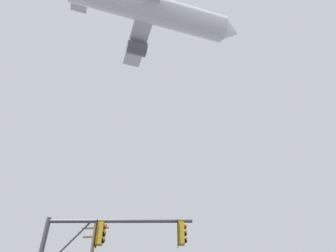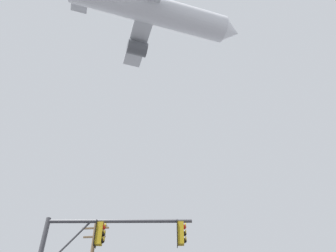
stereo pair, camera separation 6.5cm
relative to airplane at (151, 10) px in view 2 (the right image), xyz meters
name	(u,v)px [view 2 (the right image)]	position (x,y,z in m)	size (l,w,h in m)	color
airplane	(151,10)	(0.00, 0.00, 0.00)	(29.66, 22.90, 8.40)	white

